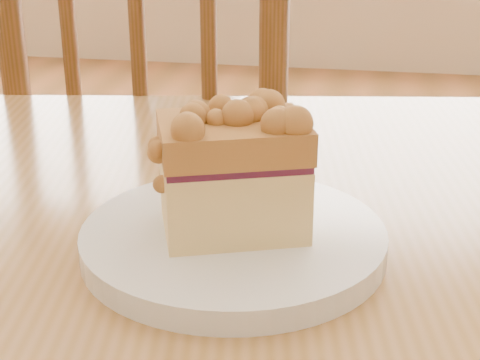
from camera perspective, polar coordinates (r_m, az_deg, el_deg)
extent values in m
cube|color=#A2723F|center=(0.65, -6.00, -5.01)|extent=(1.32, 0.99, 0.04)
cube|color=brown|center=(1.30, -4.28, -1.96)|extent=(0.47, 0.47, 0.04)
cylinder|color=brown|center=(1.56, 4.48, -8.70)|extent=(0.04, 0.04, 0.47)
cylinder|color=brown|center=(1.63, -8.61, -7.33)|extent=(0.04, 0.04, 0.47)
cylinder|color=brown|center=(0.99, 2.56, 5.57)|extent=(0.04, 0.04, 0.50)
cylinder|color=brown|center=(1.10, -16.89, 6.41)|extent=(0.04, 0.04, 0.50)
cylinder|color=brown|center=(1.01, -2.36, 5.26)|extent=(0.02, 0.02, 0.44)
cylinder|color=brown|center=(1.04, -7.66, 5.52)|extent=(0.02, 0.02, 0.44)
cylinder|color=brown|center=(1.07, -12.67, 5.73)|extent=(0.02, 0.02, 0.44)
cylinder|color=white|center=(0.59, -0.52, -4.63)|extent=(0.24, 0.24, 0.02)
cylinder|color=white|center=(0.59, -0.52, -5.14)|extent=(0.16, 0.16, 0.01)
cube|color=#EDD986|center=(0.57, -0.53, -1.13)|extent=(0.13, 0.11, 0.06)
cube|color=#4C1531|center=(0.56, -0.55, 1.87)|extent=(0.13, 0.11, 0.01)
cube|color=#C2833D|center=(0.55, -0.55, 3.35)|extent=(0.13, 0.11, 0.03)
sphere|color=#C2833D|center=(0.54, 1.92, 4.95)|extent=(0.02, 0.02, 0.02)
sphere|color=#C2833D|center=(0.55, -2.32, 5.05)|extent=(0.01, 0.01, 0.01)
sphere|color=#C2833D|center=(0.52, -1.83, 4.12)|extent=(0.02, 0.02, 0.02)
sphere|color=#C2833D|center=(0.53, -2.08, 4.63)|extent=(0.02, 0.02, 0.02)
sphere|color=#C2833D|center=(0.52, -3.05, 3.87)|extent=(0.02, 0.02, 0.02)
sphere|color=#C2833D|center=(0.57, -5.16, 5.50)|extent=(0.02, 0.02, 0.02)
sphere|color=#C2833D|center=(0.52, 1.57, 4.27)|extent=(0.02, 0.02, 0.02)
sphere|color=#C2833D|center=(0.56, 1.72, 5.39)|extent=(0.01, 0.01, 0.01)
sphere|color=#C2833D|center=(0.54, -2.94, 4.90)|extent=(0.03, 0.03, 0.03)
sphere|color=#C2833D|center=(0.56, -4.68, 5.22)|extent=(0.01, 0.01, 0.01)
sphere|color=#C2833D|center=(0.57, 0.57, 5.74)|extent=(0.02, 0.02, 0.02)
sphere|color=#C2833D|center=(0.53, -0.65, 4.34)|extent=(0.02, 0.02, 0.02)
sphere|color=#C2833D|center=(0.53, 4.82, 4.26)|extent=(0.02, 0.02, 0.02)
sphere|color=#C2833D|center=(0.57, 0.43, 5.86)|extent=(0.02, 0.02, 0.02)
sphere|color=#C2833D|center=(0.58, 1.45, 5.88)|extent=(0.01, 0.01, 0.01)
sphere|color=#C2833D|center=(0.54, -4.00, 4.68)|extent=(0.02, 0.02, 0.02)
sphere|color=#C2833D|center=(0.55, -6.29, 2.88)|extent=(0.01, 0.01, 0.01)
sphere|color=#C2833D|center=(0.53, -5.95, 0.33)|extent=(0.01, 0.01, 0.01)
sphere|color=#C2833D|center=(0.57, -6.14, -0.17)|extent=(0.01, 0.01, 0.01)
sphere|color=#C2833D|center=(0.55, -6.38, 1.82)|extent=(0.02, 0.02, 0.02)
sphere|color=#C2833D|center=(0.56, -6.38, 0.29)|extent=(0.01, 0.01, 0.01)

